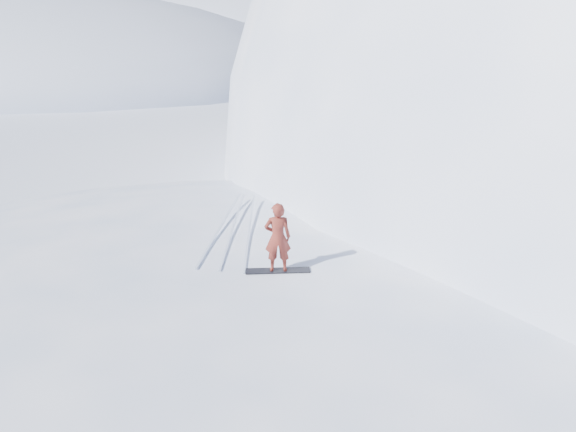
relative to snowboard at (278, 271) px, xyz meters
name	(u,v)px	position (x,y,z in m)	size (l,w,h in m)	color
near_ridge	(293,363)	(0.47, -0.36, -2.41)	(36.00, 28.00, 4.80)	white
peak_shoulder	(541,191)	(9.47, 16.64, -2.41)	(28.00, 24.00, 18.00)	white
far_ridge_c	(234,58)	(-40.53, 106.64, -2.41)	(140.00, 90.00, 36.00)	white
wind_bumps	(223,374)	(-1.08, -1.24, -2.41)	(16.00, 14.40, 1.00)	white
snowboard	(278,271)	(0.00, 0.00, 0.00)	(1.60, 0.30, 0.03)	black
snowboarder	(278,237)	(0.00, 0.00, 0.90)	(0.65, 0.42, 1.77)	maroon
board_tracks	(235,225)	(-2.07, 2.55, 0.01)	(2.25, 5.93, 0.04)	silver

